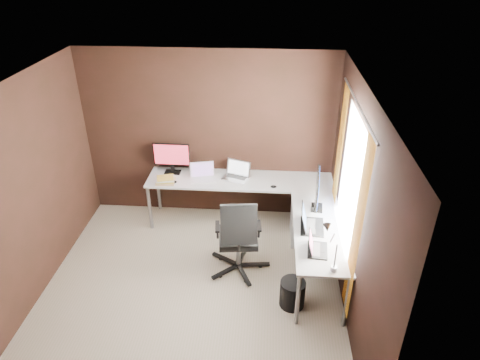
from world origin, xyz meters
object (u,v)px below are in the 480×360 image
Objects in this scene: drawer_pedestal at (306,221)px; laptop_white at (203,175)px; laptop_black_big at (309,223)px; office_chair at (238,250)px; wastebasket at (292,293)px; monitor_right at (317,190)px; laptop_black_small at (315,247)px; monitor_left at (172,156)px; book_stack at (165,180)px; laptop_silver at (237,174)px; desk_lamp at (330,241)px.

drawer_pedestal is 1.60m from laptop_white.
laptop_white is 1.80m from laptop_black_big.
office_chair reaches higher than laptop_white.
wastebasket is (-0.18, -0.54, -0.62)m from laptop_black_big.
monitor_right reaches higher than laptop_black_small.
office_chair is (-0.85, 0.02, -0.46)m from laptop_black_big.
monitor_right is 1.74× the size of wastebasket.
laptop_white is at bearing 72.88° from monitor_right.
monitor_left is 0.53m from laptop_white.
office_chair is at bearing -39.69° from book_stack.
laptop_silver is 1.49m from laptop_black_big.
laptop_black_big is 1.20× the size of wastebasket.
wastebasket is (-0.29, -0.96, -0.83)m from monitor_right.
laptop_white is at bearing -18.36° from monitor_left.
laptop_black_small is 0.96× the size of wastebasket.
drawer_pedestal is 1.31m from wastebasket.
desk_lamp is (0.09, -1.44, 0.76)m from drawer_pedestal.
drawer_pedestal is 0.89m from laptop_black_big.
desk_lamp is (0.03, -1.11, 0.06)m from monitor_right.
desk_lamp reaches higher than monitor_right.
book_stack is at bearing 165.19° from desk_lamp.
office_chair reaches higher than drawer_pedestal.
laptop_black_big is at bearing -49.74° from laptop_white.
laptop_black_small is at bearing -179.17° from monitor_right.
laptop_white is 2.12m from laptop_black_small.
monitor_left is at bearing 148.16° from laptop_white.
office_chair is at bearing 118.79° from monitor_right.
laptop_silver is 1.23m from office_chair.
office_chair is (0.60, -1.06, -0.46)m from laptop_white.
monitor_left is 1.63× the size of laptop_black_small.
monitor_right is at bearing -21.50° from monitor_left.
wastebasket is at bearing 177.60° from desk_lamp.
book_stack is at bearing -176.21° from laptop_white.
drawer_pedestal reaches higher than wastebasket.
monitor_right is at bearing -11.00° from laptop_black_big.
laptop_black_big is (1.44, -1.08, 0.01)m from laptop_white.
monitor_left is 1.37× the size of laptop_white.
laptop_black_big is at bearing -30.47° from laptop_silver.
office_chair is (-0.90, -0.73, 0.02)m from drawer_pedestal.
laptop_white is at bearing 49.10° from laptop_black_small.
laptop_black_big is at bearing -25.52° from book_stack.
desk_lamp is at bearing -152.15° from laptop_black_small.
monitor_right is 1.81× the size of laptop_black_small.
laptop_black_small is 1.09m from office_chair.
desk_lamp reaches higher than drawer_pedestal.
laptop_silver is 1.50× the size of book_stack.
laptop_black_big is at bearing 9.48° from laptop_black_small.
drawer_pedestal is 1.63m from desk_lamp.
desk_lamp reaches higher than laptop_black_small.
laptop_white is at bearing 154.78° from desk_lamp.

